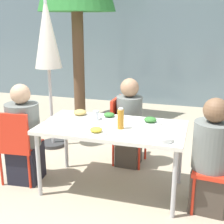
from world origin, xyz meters
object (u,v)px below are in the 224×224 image
object	(u,v)px
chair_far	(124,125)
person_left	(24,137)
closed_umbrella	(47,39)
drinking_cup	(96,115)
chair_left	(17,142)
chair_right	(217,159)
person_right	(211,159)
person_far	(129,125)
salad_bowl	(162,139)
bottle	(121,119)

from	to	relation	value
chair_far	person_left	bearing A→B (deg)	-47.78
closed_umbrella	drinking_cup	size ratio (longest dim) A/B	20.12
chair_left	closed_umbrella	xyz separation A→B (m)	(-0.14, 1.12, 1.05)
chair_far	closed_umbrella	distance (m)	1.57
chair_right	person_left	bearing A→B (deg)	7.27
person_right	person_far	size ratio (longest dim) A/B	1.00
person_far	closed_umbrella	bearing A→B (deg)	-100.73
person_far	chair_right	bearing A→B (deg)	59.70
chair_right	closed_umbrella	bearing A→B (deg)	-17.70
chair_left	person_far	xyz separation A→B (m)	(1.08, 0.83, 0.04)
salad_bowl	person_right	bearing A→B (deg)	22.99
chair_far	bottle	bearing A→B (deg)	14.20
person_left	person_far	xyz separation A→B (m)	(1.04, 0.74, 0.01)
chair_right	chair_far	distance (m)	1.33
salad_bowl	person_left	bearing A→B (deg)	172.89
chair_right	salad_bowl	xyz separation A→B (m)	(-0.51, -0.27, 0.26)
person_far	drinking_cup	distance (m)	0.63
bottle	drinking_cup	distance (m)	0.39
person_right	person_far	xyz separation A→B (m)	(-0.98, 0.75, 0.01)
chair_right	person_far	distance (m)	1.24
drinking_cup	salad_bowl	world-z (taller)	drinking_cup
person_left	drinking_cup	bearing A→B (deg)	10.90
chair_far	person_right	bearing A→B (deg)	55.51
person_right	drinking_cup	world-z (taller)	person_right
person_far	person_left	bearing A→B (deg)	-51.87
chair_far	salad_bowl	distance (m)	1.19
salad_bowl	chair_far	bearing A→B (deg)	121.58
drinking_cup	person_far	bearing A→B (deg)	63.80
person_right	drinking_cup	xyz separation A→B (m)	(-1.23, 0.23, 0.26)
salad_bowl	chair_right	bearing A→B (deg)	27.70
person_far	closed_umbrella	world-z (taller)	closed_umbrella
person_left	chair_right	bearing A→B (deg)	-3.11
person_right	chair_right	bearing A→B (deg)	-121.91
chair_far	salad_bowl	world-z (taller)	chair_far
chair_left	bottle	bearing A→B (deg)	0.45
person_left	chair_right	distance (m)	2.08
chair_far	chair_right	bearing A→B (deg)	59.59
chair_left	closed_umbrella	size ratio (longest dim) A/B	0.41
person_left	closed_umbrella	xyz separation A→B (m)	(-0.19, 1.03, 1.02)
person_right	bottle	world-z (taller)	person_right
person_left	drinking_cup	xyz separation A→B (m)	(0.78, 0.22, 0.26)
person_left	salad_bowl	distance (m)	1.60
person_far	closed_umbrella	distance (m)	1.61
person_right	person_far	world-z (taller)	person_right
drinking_cup	salad_bowl	size ratio (longest dim) A/B	0.57
chair_right	chair_far	xyz separation A→B (m)	(-1.11, 0.73, 0.00)
chair_far	person_far	bearing A→B (deg)	58.09
bottle	person_right	bearing A→B (deg)	-2.09
drinking_cup	salad_bowl	bearing A→B (deg)	-28.14
person_far	bottle	bearing A→B (deg)	8.96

